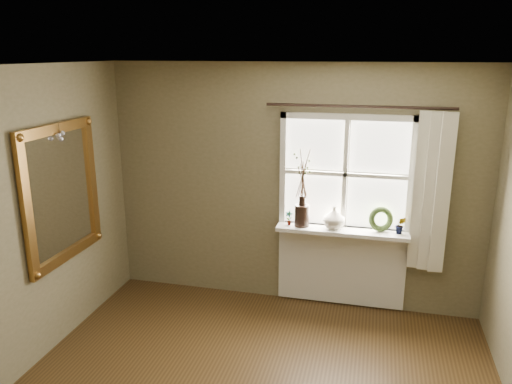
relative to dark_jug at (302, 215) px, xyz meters
The scene contains 13 objects.
ceiling 2.64m from the dark_jug, 93.46° to the right, with size 4.50×4.50×0.00m, color silver.
wall_back 0.34m from the dark_jug, 125.47° to the left, with size 4.00×0.10×2.60m, color #6B6346.
window_frame 0.62m from the dark_jug, 14.45° to the left, with size 1.36×0.06×1.24m.
window_sill 0.44m from the dark_jug, ahead, with size 1.36×0.26×0.04m, color silver.
window_apron 0.72m from the dark_jug, 14.62° to the left, with size 1.36×0.04×0.88m, color silver.
dark_jug is the anchor object (origin of this frame).
cream_vase 0.33m from the dark_jug, ahead, with size 0.23×0.23×0.24m, color beige.
wreath 0.81m from the dark_jug, ahead, with size 0.26×0.26×0.06m, color #31451E.
potted_plant_left 0.14m from the dark_jug, behind, with size 0.08×0.05×0.15m, color #31451E.
potted_plant_right 1.00m from the dark_jug, ahead, with size 0.10×0.08×0.18m, color #31451E.
curtain 1.30m from the dark_jug, ahead, with size 0.36×0.12×1.59m, color beige.
curtain_rod 1.26m from the dark_jug, ahead, with size 0.03×0.03×1.84m, color black.
gilt_mirror 2.38m from the dark_jug, 153.06° to the right, with size 0.10×1.09×1.30m.
Camera 1 is at (0.85, -2.83, 2.69)m, focal length 35.00 mm.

